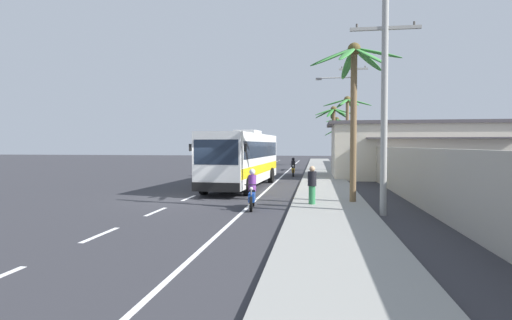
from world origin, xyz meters
TOP-DOWN VIEW (x-y plane):
  - ground_plane at (0.00, 0.00)m, footprint 160.00×160.00m
  - sidewalk_kerb at (6.80, 10.00)m, footprint 3.20×90.00m
  - lane_markings at (2.13, 14.85)m, footprint 3.53×71.19m
  - boundary_wall at (10.60, 14.00)m, footprint 0.24×60.00m
  - coach_bus_foreground at (1.74, 5.73)m, footprint 3.31×11.35m
  - motorcycle_beside_bus at (4.31, 15.03)m, footprint 0.56×1.96m
  - motorcycle_trailing at (3.63, -2.41)m, footprint 0.56×1.96m
  - pedestrian_near_kerb at (6.06, -1.69)m, footprint 0.36×0.36m
  - utility_pole_nearest at (8.69, -3.24)m, footprint 2.53×0.24m
  - utility_pole_mid at (8.79, 11.57)m, footprint 3.76×0.24m
  - palm_nearest at (8.79, 32.83)m, footprint 3.19×3.33m
  - palm_second at (8.64, 13.79)m, footprint 3.87×3.70m
  - palm_third at (7.80, 18.82)m, footprint 3.63×3.45m
  - palm_fourth at (8.99, 22.12)m, footprint 4.07×3.72m
  - palm_farthest at (7.81, -0.71)m, footprint 3.95×3.62m
  - roadside_building at (14.75, 13.79)m, footprint 15.24×6.97m

SIDE VIEW (x-z plane):
  - ground_plane at x=0.00m, z-range 0.00..0.00m
  - lane_markings at x=2.13m, z-range 0.00..0.01m
  - sidewalk_kerb at x=6.80m, z-range 0.00..0.14m
  - motorcycle_beside_bus at x=4.31m, z-range -0.14..1.43m
  - motorcycle_trailing at x=3.63m, z-range -0.16..1.49m
  - pedestrian_near_kerb at x=6.06m, z-range 0.18..1.78m
  - boundary_wall at x=10.60m, z-range 0.00..2.49m
  - coach_bus_foreground at x=1.74m, z-range 0.07..3.65m
  - roadside_building at x=14.75m, z-range 0.02..4.41m
  - palm_fourth at x=8.99m, z-range 1.12..5.97m
  - palm_third at x=7.80m, z-range 1.30..7.50m
  - palm_nearest at x=8.79m, z-range 1.32..7.51m
  - utility_pole_nearest at x=8.69m, z-range 0.19..8.80m
  - palm_second at x=8.64m, z-range 1.72..8.21m
  - utility_pole_mid at x=8.79m, z-range 0.31..10.14m
  - palm_farthest at x=7.81m, z-range 1.73..8.79m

